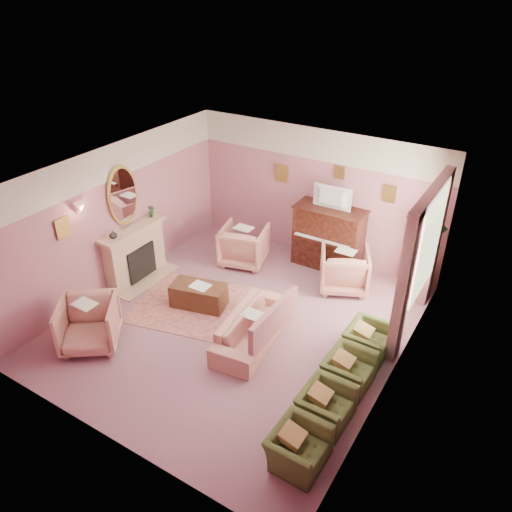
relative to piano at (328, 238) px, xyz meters
The scene contains 48 objects.
floor 2.80m from the piano, 100.57° to the right, with size 5.50×6.00×0.01m, color #925F73.
ceiling 3.47m from the piano, 100.57° to the right, with size 5.50×6.00×0.01m, color white.
wall_back 0.96m from the piano, 147.38° to the left, with size 5.50×0.02×2.80m, color gray.
wall_front 5.75m from the piano, 95.03° to the right, with size 5.50×0.02×2.80m, color gray.
wall_left 4.28m from the piano, 140.49° to the right, with size 0.02×6.00×2.80m, color gray.
wall_right 3.58m from the piano, 49.98° to the right, with size 0.02×6.00×2.80m, color gray.
picture_rail_band 1.92m from the piano, 148.20° to the left, with size 5.50×0.01×0.65m, color silver.
stripe_panel 2.66m from the piano, 31.69° to the right, with size 0.01×3.00×2.15m, color #ABB5A0.
fireplace_surround 3.96m from the piano, 141.25° to the right, with size 0.30×1.40×1.10m, color tan.
fireplace_inset 3.89m from the piano, 140.33° to the right, with size 0.18×0.72×0.68m, color black.
fire_ember 3.88m from the piano, 139.95° to the right, with size 0.06×0.54×0.10m, color #FF4609.
mantel_shelf 3.97m from the piano, 140.98° to the right, with size 0.40×1.55×0.07m, color tan.
hearth 3.86m from the piano, 139.37° to the right, with size 0.55×1.50×0.02m, color tan.
mirror_frame 4.21m from the piano, 142.22° to the right, with size 0.04×0.72×1.20m, color tan.
mirror_glass 4.19m from the piano, 142.01° to the right, with size 0.01×0.60×1.06m, color silver.
sconce_shade 4.90m from the piano, 131.47° to the right, with size 0.20×0.20×0.16m, color tan.
piano is the anchor object (origin of this frame).
piano_keyshelf 0.36m from the piano, 90.00° to the right, with size 1.30×0.12×0.06m, color black.
piano_keys 0.37m from the piano, 90.00° to the right, with size 1.20×0.08×0.02m, color white.
piano_top 0.66m from the piano, ahead, with size 1.45×0.65×0.04m, color black.
television 0.95m from the piano, 90.00° to the right, with size 0.80×0.12×0.48m, color black.
print_back_left 1.71m from the piano, 167.85° to the left, with size 0.30×0.03×0.38m, color tan.
print_back_right 1.57m from the piano, 14.93° to the left, with size 0.26×0.03×0.34m, color tan.
print_back_mid 1.38m from the piano, 90.00° to the left, with size 0.22×0.03×0.26m, color tan.
print_left_wall 5.15m from the piano, 129.60° to the right, with size 0.03×0.28×0.36m, color tan.
window_blind 2.69m from the piano, 27.19° to the right, with size 0.03×1.40×1.80m, color beige.
curtain_left 3.02m from the piano, 44.04° to the right, with size 0.16×0.34×2.60m, color #A15B67.
curtain_right 2.23m from the piano, ahead, with size 0.16×0.34×2.60m, color #A15B67.
pelmet 3.07m from the piano, 28.06° to the right, with size 0.16×2.20×0.16m, color #A15B67.
mantel_plant 3.67m from the piano, 147.67° to the right, with size 0.16×0.16×0.28m, color #2D4E27.
mantel_vase 4.30m from the piano, 135.67° to the right, with size 0.16×0.16×0.16m, color silver.
area_rug 3.00m from the piano, 116.98° to the right, with size 2.50×1.80×0.01m, color #B3655E.
coffee_table 2.99m from the piano, 118.71° to the right, with size 1.00×0.50×0.45m, color #472A18.
table_paper 2.94m from the piano, 117.86° to the right, with size 0.35×0.28×0.01m, color white.
sofa 2.94m from the piano, 90.38° to the right, with size 0.63×1.90×0.77m, color tan.
sofa_throw 2.95m from the piano, 82.58° to the right, with size 0.10×1.44×0.53m, color #A15B67.
floral_armchair_left 1.77m from the piano, 151.80° to the right, with size 0.90×0.90×0.94m, color tan.
floral_armchair_right 0.91m from the piano, 44.28° to the right, with size 0.90×0.90×0.94m, color tan.
floral_armchair_front 4.99m from the piano, 117.16° to the right, with size 0.90×0.90×0.94m, color tan.
olive_chair_a 4.98m from the piano, 69.51° to the right, with size 0.54×0.77×0.67m, color #445226.
olive_chair_b 4.22m from the piano, 65.60° to the right, with size 0.54×0.77×0.67m, color #445226.
olive_chair_c 3.50m from the piano, 60.02° to the right, with size 0.54×0.77×0.67m, color #445226.
olive_chair_d 2.82m from the piano, 51.61° to the right, with size 0.54×0.77×0.67m, color #445226.
side_table 1.87m from the piano, ahead, with size 0.52×0.52×0.70m, color white.
side_plant_big 1.86m from the piano, ahead, with size 0.30×0.30×0.34m, color #2D4E27.
side_plant_small 1.98m from the piano, ahead, with size 0.16×0.16×0.28m, color #2D4E27.
palm_pot 1.97m from the piano, ahead, with size 0.34×0.34×0.34m, color brown.
palm_plant 1.96m from the piano, ahead, with size 0.76×0.76×1.44m, color #2D4E27.
Camera 1 is at (4.00, -5.88, 5.55)m, focal length 35.00 mm.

